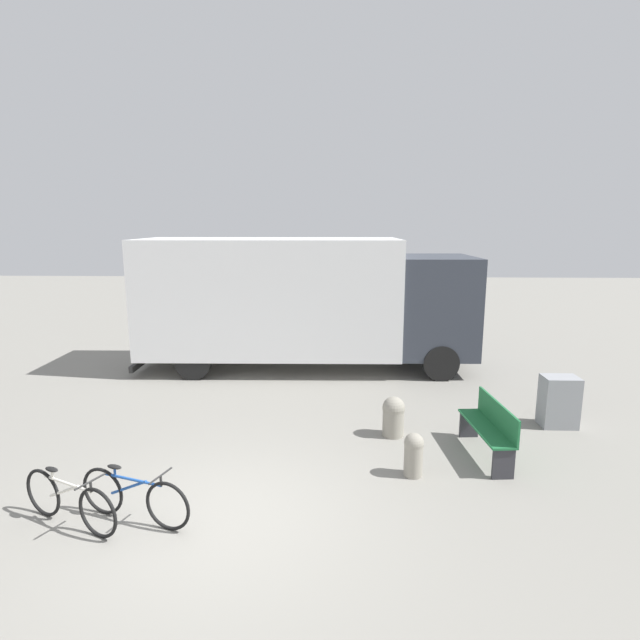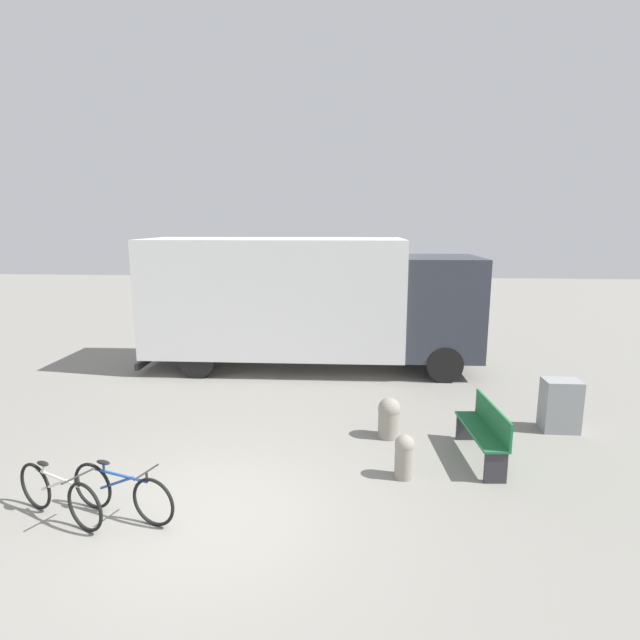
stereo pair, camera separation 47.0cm
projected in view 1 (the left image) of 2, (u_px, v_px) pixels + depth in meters
ground_plane at (222, 520)px, 6.56m from camera, size 60.00×60.00×0.00m
delivery_truck at (302, 298)px, 13.16m from camera, size 8.76×2.61×3.44m
park_bench at (490, 427)px, 8.26m from camera, size 0.53×1.65×0.95m
bicycle_near at (69, 501)px, 6.37m from camera, size 1.56×0.77×0.75m
bicycle_middle at (134, 497)px, 6.47m from camera, size 1.63×0.64×0.75m
bollard_near_bench at (414, 453)px, 7.65m from camera, size 0.30×0.30×0.69m
bollard_far_bench at (393, 415)px, 9.10m from camera, size 0.41×0.41×0.74m
utility_box at (559, 402)px, 9.51m from camera, size 0.65×0.46×0.98m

